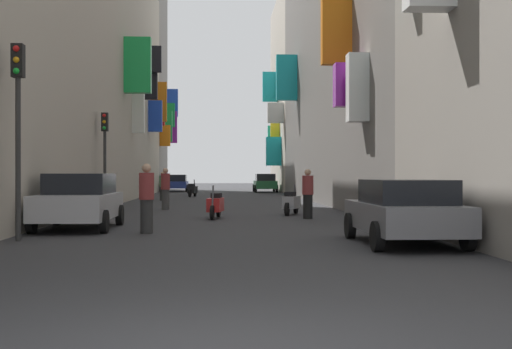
{
  "coord_description": "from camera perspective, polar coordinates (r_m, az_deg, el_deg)",
  "views": [
    {
      "loc": [
        -0.05,
        -5.66,
        1.53
      ],
      "look_at": [
        1.86,
        28.92,
        1.47
      ],
      "focal_mm": 47.42,
      "sensor_mm": 36.0,
      "label": 1
    }
  ],
  "objects": [
    {
      "name": "building_right_mid_a",
      "position": [
        36.88,
        9.76,
        12.73
      ],
      "size": [
        7.35,
        31.96,
        19.21
      ],
      "color": "slate",
      "rests_on": "ground"
    },
    {
      "name": "scooter_black",
      "position": [
        44.18,
        -5.39,
        -1.29
      ],
      "size": [
        0.66,
        1.81,
        1.13
      ],
      "color": "black",
      "rests_on": "ground"
    },
    {
      "name": "parked_car_grey",
      "position": [
        14.84,
        12.42,
        -2.96
      ],
      "size": [
        1.98,
        4.11,
        1.39
      ],
      "color": "slate",
      "rests_on": "ground"
    },
    {
      "name": "parked_car_blue",
      "position": [
        57.57,
        -6.66,
        -0.69
      ],
      "size": [
        1.9,
        4.26,
        1.42
      ],
      "color": "navy",
      "rests_on": "ground"
    },
    {
      "name": "traffic_light_near_corner",
      "position": [
        27.96,
        -12.64,
        2.55
      ],
      "size": [
        0.26,
        0.34,
        3.98
      ],
      "color": "#2D2D2D",
      "rests_on": "ground"
    },
    {
      "name": "scooter_red",
      "position": [
        22.94,
        -3.44,
        -2.57
      ],
      "size": [
        0.6,
        1.99,
        1.13
      ],
      "color": "red",
      "rests_on": "ground"
    },
    {
      "name": "ground_plane",
      "position": [
        35.69,
        -3.08,
        -2.36
      ],
      "size": [
        140.0,
        140.0,
        0.0
      ],
      "primitive_type": "plane",
      "color": "#2D2D30"
    },
    {
      "name": "scooter_silver",
      "position": [
        24.97,
        3.01,
        -2.35
      ],
      "size": [
        0.8,
        1.87,
        1.13
      ],
      "color": "#ADADB2",
      "rests_on": "ground"
    },
    {
      "name": "building_left_mid_c",
      "position": [
        62.18,
        -10.56,
        7.76
      ],
      "size": [
        7.11,
        9.1,
        19.68
      ],
      "color": "slate",
      "rests_on": "ground"
    },
    {
      "name": "pedestrian_crossing",
      "position": [
        22.82,
        4.39,
        -1.65
      ],
      "size": [
        0.41,
        0.41,
        1.68
      ],
      "color": "black",
      "rests_on": "ground"
    },
    {
      "name": "building_left_mid_b",
      "position": [
        49.98,
        -12.38,
        7.41
      ],
      "size": [
        7.25,
        15.23,
        15.79
      ],
      "color": "#B2A899",
      "rests_on": "ground"
    },
    {
      "name": "pedestrian_near_left",
      "position": [
        28.63,
        -7.65,
        -1.21
      ],
      "size": [
        0.54,
        0.54,
        1.76
      ],
      "color": "#3F3F3F",
      "rests_on": "ground"
    },
    {
      "name": "pedestrian_mid_street",
      "position": [
        38.34,
        -7.89,
        -1.0
      ],
      "size": [
        0.53,
        0.53,
        1.61
      ],
      "color": "#2A2A2A",
      "rests_on": "ground"
    },
    {
      "name": "parked_car_green",
      "position": [
        55.25,
        0.77,
        -0.68
      ],
      "size": [
        1.87,
        4.32,
        1.5
      ],
      "color": "#236638",
      "rests_on": "ground"
    },
    {
      "name": "traffic_light_far_corner",
      "position": [
        16.18,
        -19.44,
        5.36
      ],
      "size": [
        0.26,
        0.34,
        4.44
      ],
      "color": "#2D2D2D",
      "rests_on": "ground"
    },
    {
      "name": "building_right_mid_b",
      "position": [
        59.29,
        4.68,
        6.69
      ],
      "size": [
        7.27,
        14.59,
        16.7
      ],
      "color": "#B2A899",
      "rests_on": "ground"
    },
    {
      "name": "parked_car_silver",
      "position": [
        19.16,
        -14.67,
        -2.1
      ],
      "size": [
        2.0,
        4.13,
        1.52
      ],
      "color": "#B7B7BC",
      "rests_on": "ground"
    },
    {
      "name": "pedestrian_near_right",
      "position": [
        17.4,
        -9.21,
        -2.0
      ],
      "size": [
        0.54,
        0.54,
        1.78
      ],
      "color": "#2E2E2E",
      "rests_on": "ground"
    }
  ]
}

